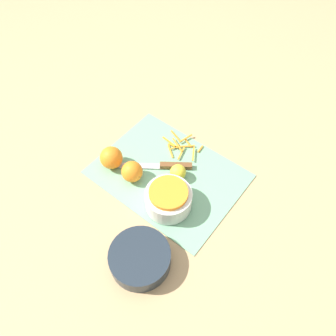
{
  "coord_description": "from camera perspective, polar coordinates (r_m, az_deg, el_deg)",
  "views": [
    {
      "loc": [
        -0.4,
        0.5,
        0.92
      ],
      "look_at": [
        0.0,
        0.0,
        0.04
      ],
      "focal_mm": 35.0,
      "sensor_mm": 36.0,
      "label": 1
    }
  ],
  "objects": [
    {
      "name": "ground_plane",
      "position": [
        1.12,
        -0.0,
        -1.09
      ],
      "size": [
        4.0,
        4.0,
        0.0
      ],
      "primitive_type": "plane",
      "color": "tan"
    },
    {
      "name": "cutting_board",
      "position": [
        1.11,
        -0.0,
        -1.0
      ],
      "size": [
        0.48,
        0.36,
        0.01
      ],
      "color": "#75AD84",
      "rests_on": "ground_plane"
    },
    {
      "name": "bowl_speckled",
      "position": [
        1.01,
        0.08,
        -5.31
      ],
      "size": [
        0.15,
        0.15,
        0.08
      ],
      "color": "silver",
      "rests_on": "cutting_board"
    },
    {
      "name": "bowl_dark",
      "position": [
        0.95,
        -4.9,
        -15.39
      ],
      "size": [
        0.17,
        0.17,
        0.06
      ],
      "color": "#1E2833",
      "rests_on": "ground_plane"
    },
    {
      "name": "knife",
      "position": [
        1.12,
        -0.03,
        0.41
      ],
      "size": [
        0.22,
        0.17,
        0.02
      ],
      "rotation": [
        0.0,
        0.0,
        0.64
      ],
      "color": "brown",
      "rests_on": "cutting_board"
    },
    {
      "name": "orange_left",
      "position": [
        1.12,
        -9.85,
        1.78
      ],
      "size": [
        0.08,
        0.08,
        0.08
      ],
      "color": "orange",
      "rests_on": "cutting_board"
    },
    {
      "name": "orange_right",
      "position": [
        1.08,
        -6.28,
        -0.63
      ],
      "size": [
        0.07,
        0.07,
        0.07
      ],
      "color": "orange",
      "rests_on": "cutting_board"
    },
    {
      "name": "lemon",
      "position": [
        1.08,
        1.75,
        -0.74
      ],
      "size": [
        0.05,
        0.05,
        0.05
      ],
      "color": "yellow",
      "rests_on": "cutting_board"
    },
    {
      "name": "peel_pile",
      "position": [
        1.18,
        2.23,
        3.94
      ],
      "size": [
        0.16,
        0.13,
        0.01
      ],
      "color": "orange",
      "rests_on": "cutting_board"
    }
  ]
}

